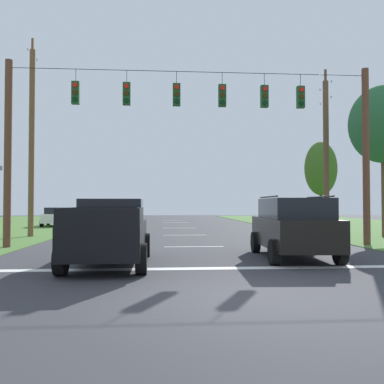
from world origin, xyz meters
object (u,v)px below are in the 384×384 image
at_px(suv_black, 293,226).
at_px(utility_pole_near_left, 32,140).
at_px(utility_pole_mid_right, 326,153).
at_px(distant_car_crossing_white, 57,216).
at_px(pickup_truck, 110,232).
at_px(tree_roadside_right, 321,169).
at_px(tree_roadside_far_right, 383,124).
at_px(overhead_signal_span, 193,140).

relative_size(suv_black, utility_pole_near_left, 0.45).
bearing_deg(suv_black, utility_pole_mid_right, 62.90).
distance_m(distant_car_crossing_white, utility_pole_near_left, 12.11).
distance_m(pickup_truck, utility_pole_mid_right, 16.70).
relative_size(suv_black, distant_car_crossing_white, 1.10).
relative_size(utility_pole_near_left, tree_roadside_right, 1.52).
height_order(pickup_truck, utility_pole_mid_right, utility_pole_mid_right).
height_order(suv_black, utility_pole_near_left, utility_pole_near_left).
distance_m(suv_black, tree_roadside_right, 23.91).
relative_size(utility_pole_mid_right, tree_roadside_right, 1.37).
relative_size(suv_black, tree_roadside_far_right, 0.59).
bearing_deg(tree_roadside_far_right, tree_roadside_right, 82.58).
xyz_separation_m(utility_pole_near_left, tree_roadside_far_right, (19.14, -1.74, 0.80)).
xyz_separation_m(distant_car_crossing_white, tree_roadside_far_right, (20.43, -12.90, 5.33)).
height_order(pickup_truck, tree_roadside_far_right, tree_roadside_far_right).
bearing_deg(suv_black, pickup_truck, -170.35).
distance_m(suv_black, utility_pole_near_left, 15.77).
height_order(overhead_signal_span, distant_car_crossing_white, overhead_signal_span).
distance_m(utility_pole_mid_right, tree_roadside_far_right, 3.55).
relative_size(pickup_truck, suv_black, 1.10).
bearing_deg(utility_pole_near_left, pickup_truck, -62.90).
xyz_separation_m(overhead_signal_span, pickup_truck, (-2.88, -5.07, -3.57)).
bearing_deg(tree_roadside_far_right, utility_pole_mid_right, 131.85).
bearing_deg(pickup_truck, utility_pole_near_left, 117.10).
bearing_deg(suv_black, tree_roadside_right, 66.53).
distance_m(pickup_truck, tree_roadside_right, 27.61).
height_order(suv_black, tree_roadside_far_right, tree_roadside_far_right).
height_order(overhead_signal_span, tree_roadside_far_right, tree_roadside_far_right).
bearing_deg(pickup_truck, tree_roadside_right, 55.98).
xyz_separation_m(overhead_signal_span, tree_roadside_far_right, (10.66, 4.12, 1.58)).
bearing_deg(suv_black, tree_roadside_far_right, 46.94).
bearing_deg(utility_pole_near_left, distant_car_crossing_white, 96.63).
xyz_separation_m(pickup_truck, utility_pole_mid_right, (11.34, 11.65, 3.85)).
bearing_deg(tree_roadside_right, suv_black, -113.47).
relative_size(distant_car_crossing_white, utility_pole_mid_right, 0.45).
xyz_separation_m(utility_pole_mid_right, tree_roadside_far_right, (2.20, -2.46, 1.31)).
height_order(overhead_signal_span, suv_black, overhead_signal_span).
relative_size(distant_car_crossing_white, tree_roadside_far_right, 0.54).
bearing_deg(tree_roadside_far_right, pickup_truck, -145.83).
bearing_deg(distant_car_crossing_white, pickup_truck, -72.67).
bearing_deg(overhead_signal_span, tree_roadside_right, 54.78).
bearing_deg(utility_pole_mid_right, pickup_truck, -134.22).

